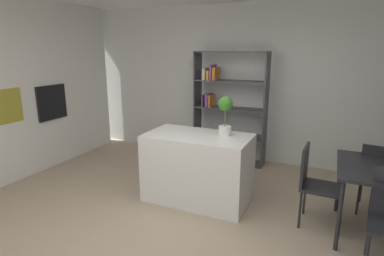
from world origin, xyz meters
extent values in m
plane|color=tan|center=(0.00, 0.00, 0.00)|extent=(9.89, 9.89, 0.00)
cube|color=silver|center=(0.00, 2.86, 1.37)|extent=(7.19, 0.06, 2.74)
cube|color=black|center=(-2.85, 1.14, 1.11)|extent=(0.04, 0.57, 0.57)
cylinder|color=#B7BABC|center=(-2.89, 1.14, 1.34)|extent=(0.02, 0.45, 0.02)
cube|color=white|center=(-0.10, 0.95, 0.45)|extent=(1.35, 0.75, 0.90)
cylinder|color=white|center=(0.22, 1.08, 0.96)|extent=(0.16, 0.16, 0.12)
cylinder|color=#476633|center=(0.22, 1.08, 1.13)|extent=(0.01, 0.01, 0.22)
sphere|color=#367524|center=(0.22, 1.08, 1.31)|extent=(0.19, 0.19, 0.19)
cube|color=#4C4C51|center=(-0.80, 2.56, 0.97)|extent=(0.02, 0.34, 1.94)
cube|color=#4C4C51|center=(0.43, 2.56, 0.97)|extent=(0.02, 0.34, 1.94)
cube|color=#4C4C51|center=(-0.19, 2.56, 1.93)|extent=(1.26, 0.34, 0.02)
cube|color=#4C4C51|center=(-0.19, 2.56, 0.01)|extent=(1.26, 0.34, 0.02)
cube|color=#4C4C51|center=(-0.19, 2.56, 0.50)|extent=(1.22, 0.34, 0.02)
cube|color=#4C4C51|center=(-0.19, 2.56, 0.97)|extent=(1.22, 0.34, 0.02)
cube|color=#4C4C51|center=(-0.19, 2.56, 1.44)|extent=(1.22, 0.34, 0.02)
cube|color=#38383D|center=(-0.65, 2.56, 1.08)|extent=(0.04, 0.28, 0.21)
cube|color=#8E4793|center=(-0.58, 2.56, 1.09)|extent=(0.06, 0.28, 0.22)
cube|color=orange|center=(-0.53, 2.56, 1.08)|extent=(0.03, 0.28, 0.20)
cube|color=silver|center=(-0.64, 2.56, 1.56)|extent=(0.05, 0.28, 0.20)
cube|color=gold|center=(-0.57, 2.56, 1.53)|extent=(0.04, 0.28, 0.16)
cube|color=#8E4793|center=(-0.51, 2.56, 1.58)|extent=(0.03, 0.28, 0.26)
cube|color=orange|center=(-0.46, 2.56, 1.56)|extent=(0.05, 0.28, 0.21)
cylinder|color=#232328|center=(1.61, 0.51, 0.38)|extent=(0.04, 0.04, 0.76)
cylinder|color=#232328|center=(1.61, 1.37, 0.38)|extent=(0.04, 0.04, 0.76)
cube|color=#232328|center=(1.43, 0.94, 0.46)|extent=(0.47, 0.44, 0.03)
cube|color=#232328|center=(1.22, 0.95, 0.70)|extent=(0.05, 0.41, 0.45)
cylinder|color=#232328|center=(1.62, 0.75, 0.22)|extent=(0.03, 0.03, 0.45)
cylinder|color=#232328|center=(1.63, 1.11, 0.22)|extent=(0.03, 0.03, 0.45)
cylinder|color=#232328|center=(1.22, 0.77, 0.22)|extent=(0.03, 0.03, 0.45)
cylinder|color=#232328|center=(1.24, 1.13, 0.22)|extent=(0.03, 0.03, 0.45)
cylinder|color=#232328|center=(1.84, 0.16, 0.22)|extent=(0.03, 0.03, 0.45)
cylinder|color=#232328|center=(1.88, 0.53, 0.22)|extent=(0.03, 0.03, 0.45)
cube|color=#232328|center=(2.04, 1.55, 0.48)|extent=(0.47, 0.51, 0.03)
cube|color=#232328|center=(2.01, 1.34, 0.70)|extent=(0.41, 0.09, 0.41)
cylinder|color=#232328|center=(1.89, 1.77, 0.23)|extent=(0.03, 0.03, 0.47)
cylinder|color=#232328|center=(1.84, 1.38, 0.23)|extent=(0.03, 0.03, 0.47)
camera|label=1|loc=(1.43, -2.63, 1.98)|focal=29.35mm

